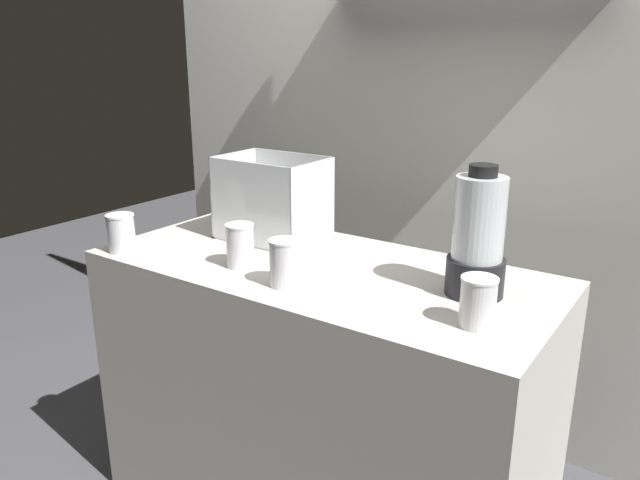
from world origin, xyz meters
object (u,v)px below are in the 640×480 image
at_px(blender_pitcher, 478,240).
at_px(juice_cup_beet_middle, 285,265).
at_px(juice_cup_beet_left, 240,248).
at_px(juice_cup_pomegranate_far_left, 121,235).
at_px(juice_cup_pomegranate_right, 478,305).
at_px(carrot_display_bin, 272,212).

relative_size(blender_pitcher, juice_cup_beet_middle, 2.64).
height_order(juice_cup_beet_left, juice_cup_beet_middle, same).
height_order(blender_pitcher, juice_cup_beet_middle, blender_pitcher).
relative_size(juice_cup_pomegranate_far_left, juice_cup_beet_middle, 0.93).
distance_m(juice_cup_pomegranate_far_left, juice_cup_pomegranate_right, 1.14).
distance_m(juice_cup_beet_middle, juice_cup_pomegranate_right, 0.53).
xyz_separation_m(juice_cup_pomegranate_far_left, juice_cup_pomegranate_right, (1.14, 0.11, -0.00)).
bearing_deg(blender_pitcher, juice_cup_beet_left, -163.90).
xyz_separation_m(juice_cup_pomegranate_far_left, juice_cup_beet_left, (0.41, 0.11, 0.01)).
bearing_deg(juice_cup_pomegranate_far_left, juice_cup_pomegranate_right, 5.69).
relative_size(juice_cup_pomegranate_far_left, juice_cup_pomegranate_right, 1.01).
xyz_separation_m(blender_pitcher, juice_cup_beet_middle, (-0.45, -0.23, -0.09)).
height_order(carrot_display_bin, juice_cup_pomegranate_far_left, carrot_display_bin).
relative_size(carrot_display_bin, juice_cup_beet_left, 2.62).
bearing_deg(juice_cup_beet_left, juice_cup_beet_middle, -12.86).
distance_m(blender_pitcher, juice_cup_beet_left, 0.69).
bearing_deg(juice_cup_pomegranate_right, carrot_display_bin, 162.03).
bearing_deg(juice_cup_beet_left, blender_pitcher, 16.10).
bearing_deg(juice_cup_beet_left, juice_cup_pomegranate_far_left, -165.03).
xyz_separation_m(juice_cup_pomegranate_far_left, juice_cup_beet_middle, (0.61, 0.06, 0.00)).
xyz_separation_m(juice_cup_beet_left, juice_cup_pomegranate_right, (0.73, 0.00, -0.01)).
relative_size(carrot_display_bin, juice_cup_pomegranate_far_left, 2.80).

